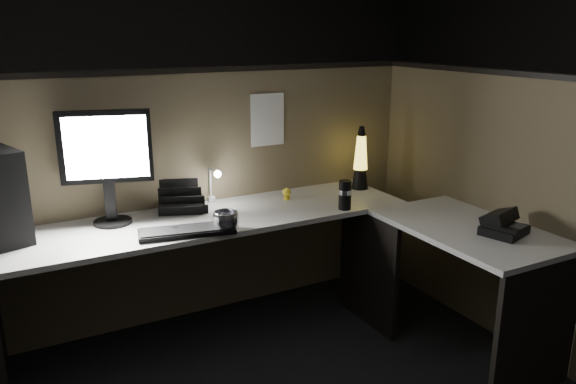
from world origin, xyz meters
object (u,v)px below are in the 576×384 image
monitor (106,156)px  keyboard (187,231)px  desk_phone (502,225)px  lava_lamp (361,163)px

monitor → keyboard: monitor is taller
monitor → desk_phone: bearing=-17.9°
keyboard → desk_phone: 1.62m
desk_phone → lava_lamp: bearing=81.4°
monitor → keyboard: size_ratio=1.25×
lava_lamp → monitor: bearing=177.7°
monitor → lava_lamp: bearing=12.6°
keyboard → monitor: bearing=142.1°
keyboard → lava_lamp: 1.32m
lava_lamp → desk_phone: size_ratio=1.62×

